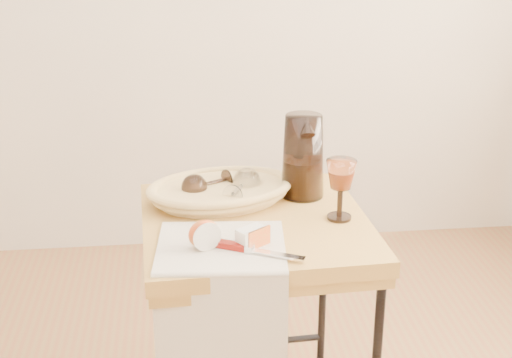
{
  "coord_description": "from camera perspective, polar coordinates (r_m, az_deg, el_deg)",
  "views": [
    {
      "loc": [
        0.16,
        -1.32,
        1.54
      ],
      "look_at": [
        0.34,
        0.38,
        0.87
      ],
      "focal_mm": 50.57,
      "sensor_mm": 36.0,
      "label": 1
    }
  ],
  "objects": [
    {
      "name": "pitcher",
      "position": [
        2.01,
        3.73,
        1.83
      ],
      "size": [
        0.16,
        0.24,
        0.28
      ],
      "primitive_type": null,
      "rotation": [
        0.0,
        0.0,
        -0.01
      ],
      "color": "black",
      "rests_on": "side_table"
    },
    {
      "name": "goblet_lying_a",
      "position": [
        2.0,
        -3.78,
        -0.37
      ],
      "size": [
        0.14,
        0.12,
        0.07
      ],
      "primitive_type": null,
      "rotation": [
        0.0,
        0.0,
        3.63
      ],
      "color": "#3E2D23",
      "rests_on": "bread_basket"
    },
    {
      "name": "goblet_lying_b",
      "position": [
        1.97,
        -1.21,
        -0.61
      ],
      "size": [
        0.13,
        0.15,
        0.08
      ],
      "primitive_type": null,
      "rotation": [
        0.0,
        0.0,
        1.11
      ],
      "color": "white",
      "rests_on": "bread_basket"
    },
    {
      "name": "wine_goblet",
      "position": [
        1.88,
        6.7,
        -0.84
      ],
      "size": [
        0.09,
        0.09,
        0.17
      ],
      "primitive_type": null,
      "rotation": [
        0.0,
        0.0,
        0.21
      ],
      "color": "white",
      "rests_on": "side_table"
    },
    {
      "name": "table_knife",
      "position": [
        1.71,
        -0.26,
        -5.54
      ],
      "size": [
        0.22,
        0.13,
        0.02
      ],
      "primitive_type": null,
      "rotation": [
        0.0,
        0.0,
        -0.47
      ],
      "color": "silver",
      "rests_on": "tea_towel"
    },
    {
      "name": "tea_towel",
      "position": [
        1.75,
        -2.78,
        -5.37
      ],
      "size": [
        0.33,
        0.3,
        0.01
      ],
      "primitive_type": "cube",
      "rotation": [
        0.0,
        0.0,
        -0.08
      ],
      "color": "white",
      "rests_on": "side_table"
    },
    {
      "name": "apple_wedge",
      "position": [
        1.73,
        -0.4,
        -4.6
      ],
      "size": [
        0.08,
        0.07,
        0.05
      ],
      "primitive_type": "cube",
      "rotation": [
        0.0,
        0.0,
        0.63
      ],
      "color": "white",
      "rests_on": "tea_towel"
    },
    {
      "name": "apple_half",
      "position": [
        1.73,
        -4.17,
        -4.32
      ],
      "size": [
        0.09,
        0.07,
        0.07
      ],
      "primitive_type": "ellipsoid",
      "rotation": [
        0.0,
        0.0,
        0.38
      ],
      "color": "red",
      "rests_on": "tea_towel"
    },
    {
      "name": "side_table",
      "position": [
        2.08,
        -0.06,
        -12.56
      ],
      "size": [
        0.62,
        0.62,
        0.75
      ],
      "primitive_type": null,
      "rotation": [
        0.0,
        0.0,
        0.05
      ],
      "color": "olive",
      "rests_on": "floor"
    },
    {
      "name": "bread_basket",
      "position": [
        2.0,
        -2.81,
        -1.09
      ],
      "size": [
        0.41,
        0.32,
        0.05
      ],
      "primitive_type": null,
      "rotation": [
        0.0,
        0.0,
        0.21
      ],
      "color": "#B38748",
      "rests_on": "side_table"
    }
  ]
}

